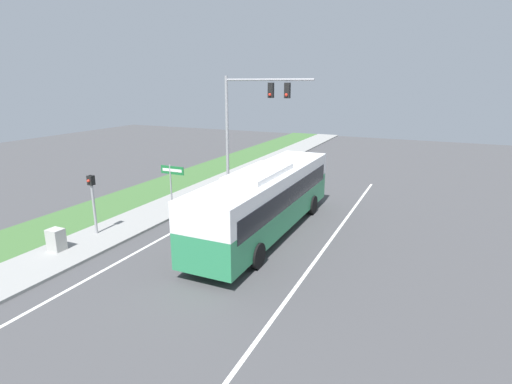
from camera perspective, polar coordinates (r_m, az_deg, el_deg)
ground_plane at (r=16.98m, az=-4.50°, el=-9.06°), size 80.00×80.00×0.00m
sidewalk at (r=20.51m, az=-19.88°, el=-5.38°), size 2.80×80.00×0.12m
grass_verge at (r=22.79m, az=-25.67°, el=-3.96°), size 3.60×80.00×0.10m
lane_divider_near at (r=18.87m, az=-14.16°, el=-6.90°), size 0.14×30.00×0.01m
lane_divider_far at (r=15.69m, az=7.30°, el=-11.29°), size 0.14×30.00×0.01m
bus at (r=18.82m, az=1.54°, el=-0.69°), size 2.62×11.75×3.26m
signal_gantry at (r=25.58m, az=-0.94°, el=11.38°), size 5.88×0.41×7.41m
pedestrian_signal at (r=19.89m, az=-22.32°, el=-0.39°), size 0.28×0.34×2.92m
street_sign at (r=21.47m, az=-11.94°, el=1.65°), size 1.42×0.08×2.85m
utility_cabinet at (r=18.99m, az=-26.65°, el=-6.10°), size 0.63×0.54×0.94m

